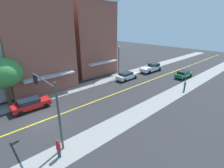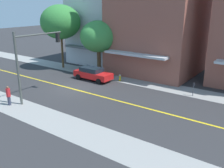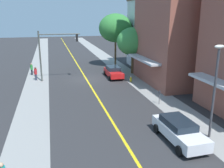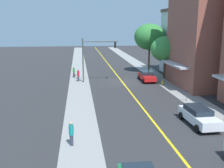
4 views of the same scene
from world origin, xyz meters
The scene contains 17 objects.
ground_plane centered at (0.00, 0.00, 0.00)m, with size 140.00×140.00×0.00m, color #2D2D30.
sidewalk_left centered at (-6.28, 0.00, 0.00)m, with size 2.89×126.00×0.01m, color gray.
sidewalk_right centered at (6.28, 0.00, 0.00)m, with size 2.89×126.00×0.01m, color gray.
road_centerline_stripe centered at (0.00, 0.00, 0.00)m, with size 0.20×126.00×0.00m, color yellow.
pale_office_building centered at (-12.91, -5.30, 5.44)m, with size 10.13×8.88×10.86m.
tan_rowhouse centered at (-12.91, 3.74, 7.22)m, with size 13.32×10.48×14.41m.
street_tree_left_near centered at (-5.94, -7.56, 6.18)m, with size 5.29×5.29×8.45m.
street_tree_right_corner centered at (-7.06, -2.04, 4.55)m, with size 4.66×4.66×6.56m.
fire_hydrant centered at (-5.30, 2.42, 0.37)m, with size 0.44×0.24×0.76m.
parking_meter centered at (-5.27, 10.94, 0.87)m, with size 0.12×0.18×1.32m.
traffic_light_mast centered at (4.08, -0.61, 4.24)m, with size 5.16×0.32×6.32m.
red_sedan_left_curb centered at (-3.71, -0.30, 0.78)m, with size 2.01×4.68×1.49m.
white_sedan_left_curb centered at (-3.52, 17.79, 0.79)m, with size 2.06×4.76×1.49m.
pedestrian_teal_shirt centered at (6.92, 20.48, 0.93)m, with size 0.33×0.33×1.74m.
pedestrian_red_shirt centered at (6.40, -1.30, 0.92)m, with size 0.36×0.36×1.74m.
pedestrian_green_shirt centered at (7.09, -4.49, 0.88)m, with size 0.32×0.32×1.66m.
small_dog centered at (6.84, -5.59, 0.34)m, with size 0.41×0.69×0.51m.
Camera 4 is at (6.28, 37.90, 8.16)m, focal length 42.93 mm.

